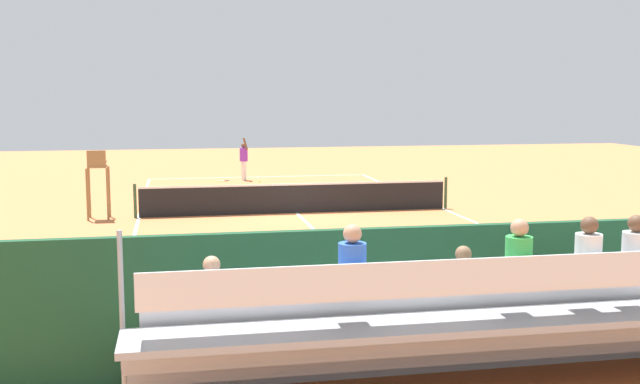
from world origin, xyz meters
The scene contains 12 objects.
ground_plane centered at (0.00, 0.00, 0.00)m, with size 60.00×60.00×0.00m, color #D17542.
court_line_markings centered at (0.00, -0.04, 0.00)m, with size 10.10×22.20×0.01m.
tennis_net centered at (0.00, 0.00, 0.50)m, with size 10.30×0.10×1.07m.
backdrop_wall centered at (0.00, 14.00, 1.00)m, with size 18.00×0.16×2.00m, color #1E4C2D.
bleacher_stand centered at (0.03, 15.39, 0.97)m, with size 9.06×2.40×2.48m.
umpire_chair centered at (6.20, -0.01, 1.31)m, with size 0.67×0.67×2.14m.
courtside_bench centered at (-2.14, 13.27, 0.56)m, with size 1.80×0.40×0.93m.
equipment_bag centered at (-0.04, 13.40, 0.18)m, with size 0.90×0.36×0.36m, color #B22D2D.
tennis_player centered at (0.80, -9.81, 1.02)m, with size 0.44×0.56×1.93m.
tennis_racket centered at (1.82, -9.44, 0.01)m, with size 0.56×0.45×0.03m.
tennis_ball_near centered at (-0.12, -6.91, 0.03)m, with size 0.07×0.07×0.07m, color #CCDB33.
tennis_ball_far centered at (0.19, -8.95, 0.03)m, with size 0.07×0.07×0.07m, color #CCDB33.
Camera 1 is at (3.89, 24.01, 3.85)m, focal length 42.49 mm.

